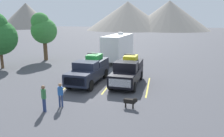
{
  "coord_description": "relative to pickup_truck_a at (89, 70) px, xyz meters",
  "views": [
    {
      "loc": [
        4.19,
        -17.13,
        5.77
      ],
      "look_at": [
        0.0,
        1.96,
        1.2
      ],
      "focal_mm": 35.06,
      "sensor_mm": 36.0,
      "label": 1
    }
  ],
  "objects": [
    {
      "name": "dog",
      "position": [
        4.45,
        -4.91,
        -0.7
      ],
      "size": [
        1.01,
        0.37,
        0.72
      ],
      "color": "black",
      "rests_on": "ground"
    },
    {
      "name": "pickup_truck_a",
      "position": [
        0.0,
        0.0,
        0.0
      ],
      "size": [
        2.48,
        5.93,
        2.56
      ],
      "color": "black",
      "rests_on": "ground"
    },
    {
      "name": "person_a",
      "position": [
        -0.1,
        -5.73,
        -0.24
      ],
      "size": [
        0.36,
        0.24,
        1.64
      ],
      "color": "navy",
      "rests_on": "ground"
    },
    {
      "name": "person_b",
      "position": [
        -0.8,
        -6.62,
        -0.2
      ],
      "size": [
        0.34,
        0.3,
        1.71
      ],
      "color": "navy",
      "rests_on": "ground"
    },
    {
      "name": "ground_plane",
      "position": [
        1.9,
        -1.08,
        -1.18
      ],
      "size": [
        240.0,
        240.0,
        0.0
      ],
      "primitive_type": "plane",
      "color": "#47474C"
    },
    {
      "name": "pickup_truck_b",
      "position": [
        3.43,
        0.37,
        -0.02
      ],
      "size": [
        2.45,
        5.54,
        2.53
      ],
      "color": "black",
      "rests_on": "ground"
    },
    {
      "name": "mountain_ridge",
      "position": [
        1.7,
        88.24,
        5.85
      ],
      "size": [
        158.8,
        39.09,
        17.48
      ],
      "color": "gray",
      "rests_on": "ground"
    },
    {
      "name": "lot_stripe_a",
      "position": [
        -1.48,
        -0.12,
        -1.18
      ],
      "size": [
        0.12,
        5.5,
        0.01
      ],
      "primitive_type": "cube",
      "color": "gold",
      "rests_on": "ground"
    },
    {
      "name": "tree_a",
      "position": [
        -9.36,
        8.93,
        3.1
      ],
      "size": [
        3.44,
        3.44,
        6.43
      ],
      "color": "brown",
      "rests_on": "ground"
    },
    {
      "name": "lot_stripe_c",
      "position": [
        5.27,
        -0.12,
        -1.18
      ],
      "size": [
        0.12,
        5.5,
        0.01
      ],
      "primitive_type": "cube",
      "color": "gold",
      "rests_on": "ground"
    },
    {
      "name": "camper_trailer_a",
      "position": [
        0.68,
        10.32,
        0.83
      ],
      "size": [
        3.12,
        8.69,
        3.82
      ],
      "color": "white",
      "rests_on": "ground"
    },
    {
      "name": "lot_stripe_b",
      "position": [
        1.9,
        -0.12,
        -1.18
      ],
      "size": [
        0.12,
        5.5,
        0.01
      ],
      "primitive_type": "cube",
      "color": "gold",
      "rests_on": "ground"
    }
  ]
}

